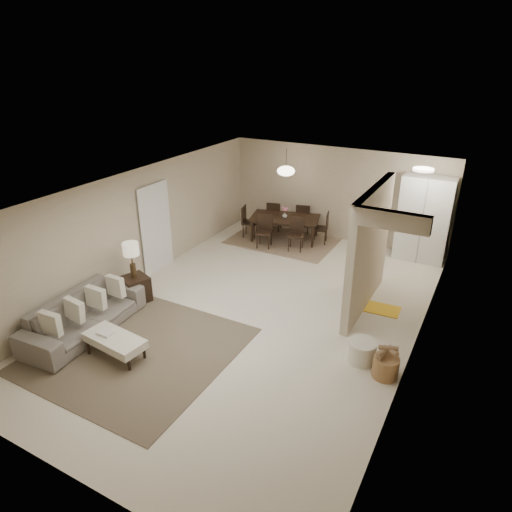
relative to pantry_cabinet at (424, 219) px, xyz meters
The scene contains 22 objects.
floor 4.88m from the pantry_cabinet, 119.52° to the right, with size 9.00×9.00×0.00m, color beige.
ceiling 4.98m from the pantry_cabinet, 119.52° to the right, with size 9.00×9.00×0.00m, color white.
back_wall 2.38m from the pantry_cabinet, behind, with size 6.00×6.00×0.00m, color tan.
left_wall 6.77m from the pantry_cabinet, 142.20° to the right, with size 9.00×9.00×0.00m, color tan.
right_wall 4.21m from the pantry_cabinet, 81.10° to the right, with size 9.00×9.00×0.00m, color tan.
partition 2.96m from the pantry_cabinet, 100.74° to the right, with size 0.15×2.50×2.50m, color tan.
doorway 6.40m from the pantry_cabinet, 146.29° to the right, with size 0.04×0.90×2.04m, color black.
pantry_cabinet is the anchor object (origin of this frame).
flush_light 1.70m from the pantry_cabinet, 93.01° to the right, with size 0.44×0.44×0.05m, color white.
living_rug 7.29m from the pantry_cabinet, 119.50° to the right, with size 3.20×3.20×0.01m, color brown.
sofa 7.93m from the pantry_cabinet, 127.39° to the right, with size 0.94×2.40×0.70m, color slate.
ottoman_bench 7.61m from the pantry_cabinet, 119.70° to the right, with size 1.15×0.62×0.39m.
side_table 6.92m from the pantry_cabinet, 133.73° to the right, with size 0.50×0.50×0.55m, color black.
table_lamp 6.87m from the pantry_cabinet, 133.73° to the right, with size 0.32×0.32×0.76m.
round_pouf 4.79m from the pantry_cabinet, 90.55° to the right, with size 0.48×0.48×0.38m, color #EBE6CD.
wicker_basket 5.01m from the pantry_cabinet, 85.35° to the right, with size 0.41×0.41×0.35m, color olive.
dining_rug 3.67m from the pantry_cabinet, behind, with size 2.80×2.10×0.01m, color #7D664D.
dining_table 3.59m from the pantry_cabinet, behind, with size 1.83×1.02×0.64m, color black.
dining_chairs 3.57m from the pantry_cabinet, behind, with size 2.36×1.94×0.87m.
vase 3.53m from the pantry_cabinet, behind, with size 0.13×0.13×0.14m, color silver.
yellow_mat 3.07m from the pantry_cabinet, 94.28° to the right, with size 0.80×0.49×0.01m, color yellow.
pendant_light 3.62m from the pantry_cabinet, behind, with size 0.46×0.46×0.71m.
Camera 1 is at (3.74, -6.91, 4.77)m, focal length 32.00 mm.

